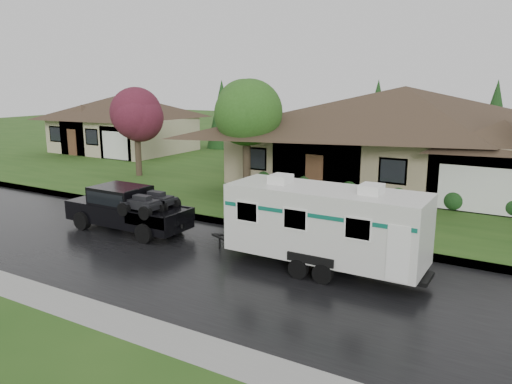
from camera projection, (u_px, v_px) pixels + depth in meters
ground at (244, 248)px, 18.49m from camera, size 140.00×140.00×0.00m
road at (213, 264)px, 16.80m from camera, size 140.00×8.00×0.01m
curb at (274, 230)px, 20.36m from camera, size 140.00×0.50×0.15m
lawn at (371, 179)px, 31.07m from camera, size 140.00×26.00×0.15m
house_main at (408, 125)px, 28.19m from camera, size 19.44×10.80×6.90m
house_far at (124, 118)px, 41.97m from camera, size 10.80×8.64×5.80m
tree_left_green at (246, 112)px, 25.67m from camera, size 3.77×3.77×6.23m
tree_red at (136, 116)px, 30.98m from camera, size 3.24×3.24×5.37m
shrub_row at (375, 190)px, 25.16m from camera, size 13.60×1.00×1.00m
pickup_truck at (126, 207)px, 20.47m from camera, size 5.45×2.07×1.82m
travel_trailer at (325, 223)px, 15.96m from camera, size 6.72×2.36×3.01m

